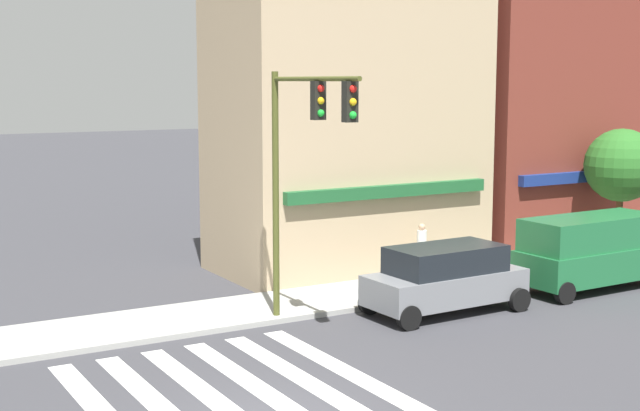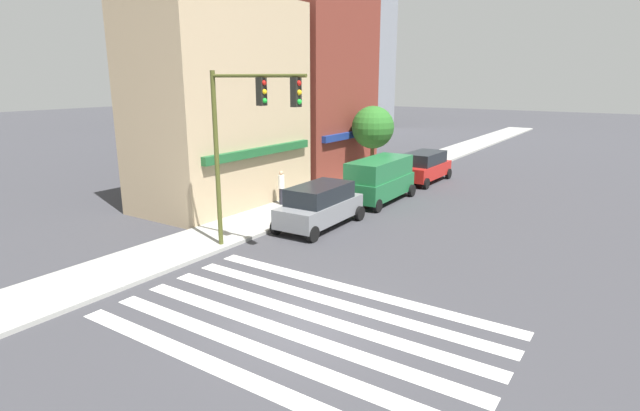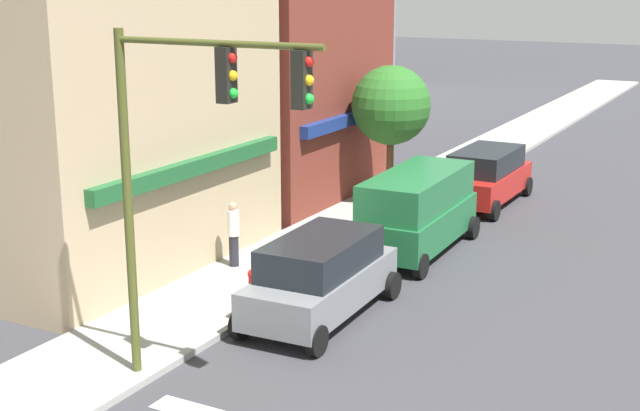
% 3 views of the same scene
% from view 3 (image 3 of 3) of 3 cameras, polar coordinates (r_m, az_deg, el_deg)
% --- Properties ---
extents(storefront_row, '(17.35, 5.30, 15.77)m').
position_cam_3_polar(storefront_row, '(28.08, -6.59, 12.33)').
color(storefront_row, tan).
rests_on(storefront_row, ground_plane).
extents(traffic_signal, '(0.32, 4.29, 6.82)m').
position_cam_3_polar(traffic_signal, '(15.98, -8.39, 4.09)').
color(traffic_signal, '#474C1E').
rests_on(traffic_signal, ground_plane).
extents(suv_grey, '(4.75, 2.12, 1.94)m').
position_cam_3_polar(suv_grey, '(20.56, 0.05, -4.50)').
color(suv_grey, slate).
rests_on(suv_grey, ground_plane).
extents(van_green, '(5.05, 2.22, 2.34)m').
position_cam_3_polar(van_green, '(25.51, 6.22, -0.21)').
color(van_green, '#1E6638').
rests_on(van_green, ground_plane).
extents(suv_red, '(4.71, 2.12, 1.94)m').
position_cam_3_polar(suv_red, '(31.34, 10.58, 1.91)').
color(suv_red, '#B21E19').
rests_on(suv_red, ground_plane).
extents(pedestrian_white_shirt, '(0.32, 0.32, 1.77)m').
position_cam_3_polar(pedestrian_white_shirt, '(23.87, -5.56, -1.75)').
color(pedestrian_white_shirt, '#23232D').
rests_on(pedestrian_white_shirt, sidewalk_left).
extents(fire_hydrant, '(0.24, 0.24, 0.84)m').
position_cam_3_polar(fire_hydrant, '(21.30, -4.33, -5.05)').
color(fire_hydrant, red).
rests_on(fire_hydrant, sidewalk_left).
extents(street_tree, '(2.67, 2.67, 4.71)m').
position_cam_3_polar(street_tree, '(30.13, 4.57, 6.39)').
color(street_tree, brown).
rests_on(street_tree, sidewalk_left).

